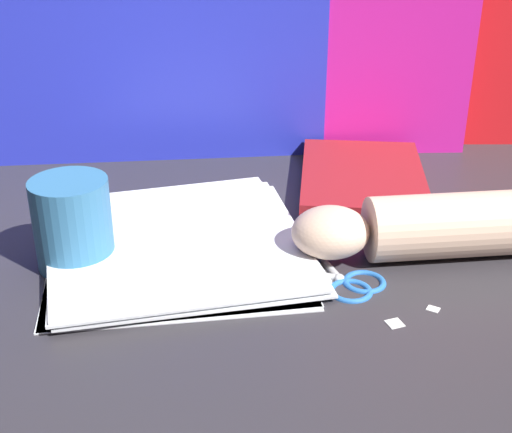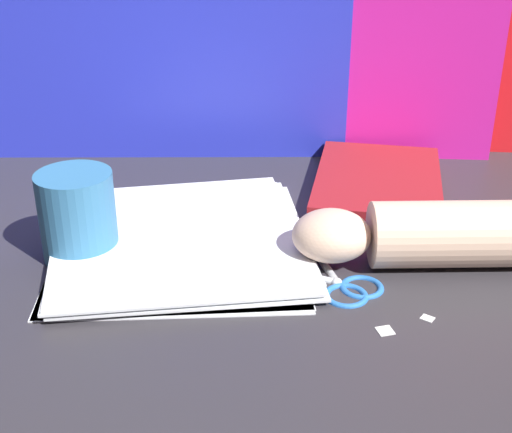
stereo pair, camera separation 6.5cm
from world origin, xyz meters
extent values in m
plane|color=#2D2B30|center=(0.00, 0.00, 0.00)|extent=(6.00, 6.00, 0.00)
cube|color=#D81E9E|center=(-0.03, 0.40, 0.18)|extent=(0.78, 0.13, 0.36)
cube|color=white|center=(-0.10, 0.09, 0.00)|extent=(0.28, 0.28, 0.00)
cube|color=white|center=(-0.10, 0.09, 0.00)|extent=(0.29, 0.29, 0.00)
cube|color=white|center=(-0.09, 0.09, 0.01)|extent=(0.30, 0.30, 0.00)
cube|color=white|center=(-0.10, 0.09, 0.01)|extent=(0.30, 0.30, 0.00)
cube|color=white|center=(-0.10, 0.09, 0.01)|extent=(0.30, 0.30, 0.00)
cube|color=white|center=(-0.10, 0.10, 0.02)|extent=(0.31, 0.31, 0.00)
cube|color=maroon|center=(0.16, 0.23, 0.01)|extent=(0.22, 0.27, 0.03)
sphere|color=silver|center=(0.07, 0.00, 0.00)|extent=(0.01, 0.01, 0.01)
cylinder|color=silver|center=(0.02, 0.02, 0.00)|extent=(0.10, 0.05, 0.01)
torus|color=blue|center=(0.09, -0.01, 0.00)|extent=(0.06, 0.06, 0.01)
cylinder|color=silver|center=(0.06, 0.05, 0.00)|extent=(0.03, 0.10, 0.01)
torus|color=blue|center=(0.07, -0.03, 0.00)|extent=(0.05, 0.05, 0.01)
cylinder|color=beige|center=(0.21, 0.03, 0.04)|extent=(0.21, 0.08, 0.07)
ellipsoid|color=beige|center=(0.07, 0.04, 0.04)|extent=(0.09, 0.08, 0.06)
cube|color=white|center=(0.10, -0.09, 0.00)|extent=(0.02, 0.02, 0.00)
cube|color=white|center=(0.15, -0.07, 0.00)|extent=(0.02, 0.02, 0.00)
cylinder|color=teal|center=(-0.21, 0.08, 0.05)|extent=(0.08, 0.08, 0.10)
camera|label=1|loc=(-0.13, -0.63, 0.40)|focal=50.00mm
camera|label=2|loc=(-0.06, -0.64, 0.40)|focal=50.00mm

